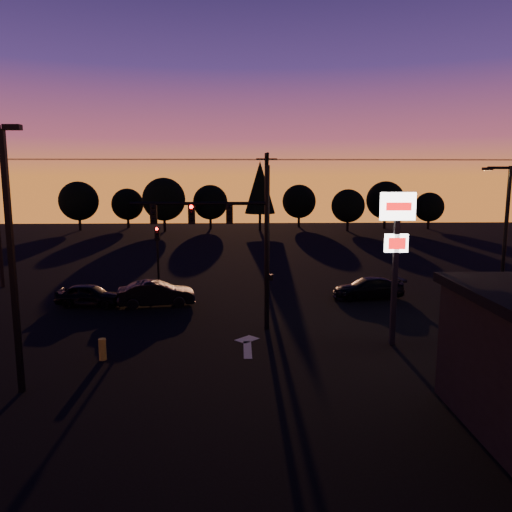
{
  "coord_description": "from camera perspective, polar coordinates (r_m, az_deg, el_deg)",
  "views": [
    {
      "loc": [
        0.18,
        -19.8,
        7.5
      ],
      "look_at": [
        1.0,
        5.0,
        3.5
      ],
      "focal_mm": 35.0,
      "sensor_mm": 36.0,
      "label": 1
    }
  ],
  "objects": [
    {
      "name": "ground",
      "position": [
        21.17,
        -2.31,
        -11.6
      ],
      "size": [
        120.0,
        120.0,
        0.0
      ],
      "primitive_type": "plane",
      "color": "black",
      "rests_on": "ground"
    },
    {
      "name": "lane_arrow",
      "position": [
        22.74,
        -1.0,
        -10.09
      ],
      "size": [
        1.2,
        3.1,
        0.01
      ],
      "color": "beige",
      "rests_on": "ground"
    },
    {
      "name": "traffic_signal_mast",
      "position": [
        23.93,
        -2.55,
        3.0
      ],
      "size": [
        6.79,
        0.52,
        8.58
      ],
      "color": "black",
      "rests_on": "ground"
    },
    {
      "name": "secondary_signal",
      "position": [
        32.05,
        -11.17,
        0.66
      ],
      "size": [
        0.3,
        0.31,
        4.35
      ],
      "color": "black",
      "rests_on": "ground"
    },
    {
      "name": "parking_lot_light",
      "position": [
        18.61,
        -26.26,
        1.32
      ],
      "size": [
        1.25,
        0.3,
        9.14
      ],
      "color": "black",
      "rests_on": "ground"
    },
    {
      "name": "pylon_sign",
      "position": [
        22.51,
        15.77,
        2.22
      ],
      "size": [
        1.5,
        0.28,
        6.8
      ],
      "color": "black",
      "rests_on": "ground"
    },
    {
      "name": "streetlight",
      "position": [
        28.95,
        26.45,
        2.09
      ],
      "size": [
        1.55,
        0.35,
        8.0
      ],
      "color": "black",
      "rests_on": "ground"
    },
    {
      "name": "utility_pole_1",
      "position": [
        33.97,
        1.19,
        4.25
      ],
      "size": [
        1.4,
        0.26,
        9.0
      ],
      "color": "black",
      "rests_on": "ground"
    },
    {
      "name": "power_wires",
      "position": [
        33.87,
        1.21,
        10.96
      ],
      "size": [
        36.0,
        1.22,
        0.07
      ],
      "color": "black",
      "rests_on": "ground"
    },
    {
      "name": "bollard",
      "position": [
        21.77,
        -17.14,
        -10.16
      ],
      "size": [
        0.3,
        0.3,
        0.9
      ],
      "primitive_type": "cylinder",
      "color": "gold",
      "rests_on": "ground"
    },
    {
      "name": "tree_0",
      "position": [
        73.32,
        -19.61,
        5.94
      ],
      "size": [
        5.36,
        5.36,
        6.74
      ],
      "color": "black",
      "rests_on": "ground"
    },
    {
      "name": "tree_1",
      "position": [
        74.69,
        -14.47,
        5.75
      ],
      "size": [
        4.54,
        4.54,
        5.71
      ],
      "color": "black",
      "rests_on": "ground"
    },
    {
      "name": "tree_2",
      "position": [
        68.63,
        -10.49,
        6.39
      ],
      "size": [
        5.77,
        5.78,
        7.26
      ],
      "color": "black",
      "rests_on": "ground"
    },
    {
      "name": "tree_3",
      "position": [
        72.02,
        -5.25,
        6.13
      ],
      "size": [
        4.95,
        4.95,
        6.22
      ],
      "color": "black",
      "rests_on": "ground"
    },
    {
      "name": "tree_4",
      "position": [
        68.88,
        0.46,
        7.85
      ],
      "size": [
        4.18,
        4.18,
        9.5
      ],
      "color": "black",
      "rests_on": "ground"
    },
    {
      "name": "tree_5",
      "position": [
        74.42,
        4.95,
        6.23
      ],
      "size": [
        4.95,
        4.95,
        6.22
      ],
      "color": "black",
      "rests_on": "ground"
    },
    {
      "name": "tree_6",
      "position": [
        69.52,
        10.47,
        5.65
      ],
      "size": [
        4.54,
        4.54,
        5.71
      ],
      "color": "black",
      "rests_on": "ground"
    },
    {
      "name": "tree_7",
      "position": [
        73.88,
        14.57,
        6.2
      ],
      "size": [
        5.36,
        5.36,
        6.74
      ],
      "color": "black",
      "rests_on": "ground"
    },
    {
      "name": "tree_8",
      "position": [
        74.9,
        19.18,
        5.3
      ],
      "size": [
        4.12,
        4.12,
        5.19
      ],
      "color": "black",
      "rests_on": "ground"
    },
    {
      "name": "car_left",
      "position": [
        30.6,
        -18.5,
        -4.26
      ],
      "size": [
        4.03,
        2.11,
        1.31
      ],
      "primitive_type": "imported",
      "rotation": [
        0.0,
        0.0,
        1.42
      ],
      "color": "black",
      "rests_on": "ground"
    },
    {
      "name": "car_mid",
      "position": [
        29.66,
        -11.31,
        -4.23
      ],
      "size": [
        4.59,
        2.23,
        1.45
      ],
      "primitive_type": "imported",
      "rotation": [
        0.0,
        0.0,
        1.73
      ],
      "color": "black",
      "rests_on": "ground"
    },
    {
      "name": "car_right",
      "position": [
        31.64,
        12.68,
        -3.6
      ],
      "size": [
        4.56,
        2.24,
        1.28
      ],
      "primitive_type": "imported",
      "rotation": [
        0.0,
        0.0,
        -1.47
      ],
      "color": "black",
      "rests_on": "ground"
    }
  ]
}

